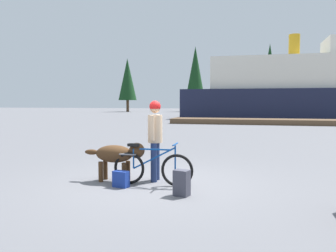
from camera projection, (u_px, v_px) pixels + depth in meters
ground_plane at (155, 183)px, 7.39m from camera, size 160.00×160.00×0.00m
bicycle at (152, 168)px, 7.18m from camera, size 1.72×0.44×0.89m
person_cyclist at (155, 132)px, 7.54m from camera, size 0.32×0.53×1.77m
dog at (118, 155)px, 7.52m from camera, size 1.39×0.45×0.87m
backpack at (182, 183)px, 6.39m from camera, size 0.33×0.27×0.49m
handbag_pannier at (121, 179)px, 7.05m from camera, size 0.35×0.25×0.33m
dock_pier at (297, 122)px, 26.18m from camera, size 19.30×2.55×0.40m
ferry_boat at (331, 89)px, 34.49m from camera, size 29.11×8.31×8.58m
pine_tree_far_left at (127, 79)px, 59.43m from camera, size 3.15×3.15×9.20m
pine_tree_center at (270, 72)px, 54.31m from camera, size 2.83×2.83×10.90m
pine_tree_mid_back at (195, 70)px, 61.06m from camera, size 3.06×3.06×11.53m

